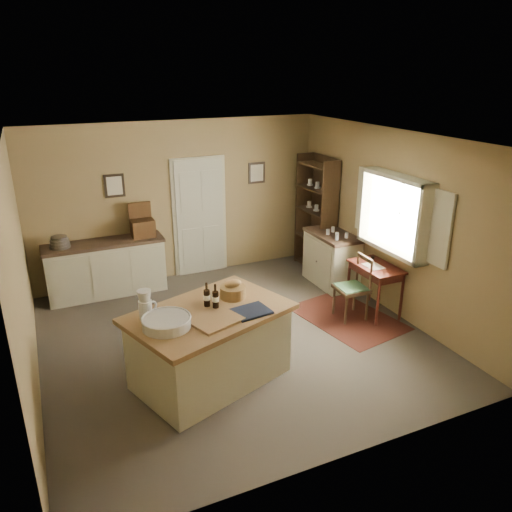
{
  "coord_description": "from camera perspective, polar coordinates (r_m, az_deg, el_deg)",
  "views": [
    {
      "loc": [
        -2.2,
        -5.6,
        3.51
      ],
      "look_at": [
        0.33,
        0.03,
        1.15
      ],
      "focal_mm": 35.0,
      "sensor_mm": 36.0,
      "label": 1
    }
  ],
  "objects": [
    {
      "name": "rug",
      "position": [
        7.6,
        10.39,
        -6.94
      ],
      "size": [
        1.36,
        1.77,
        0.01
      ],
      "primitive_type": "cube",
      "rotation": [
        0.0,
        0.0,
        0.18
      ],
      "color": "#521B16",
      "rests_on": "ground"
    },
    {
      "name": "work_island",
      "position": [
        5.92,
        -5.36,
        -10.0
      ],
      "size": [
        2.06,
        1.68,
        1.2
      ],
      "rotation": [
        0.0,
        0.0,
        0.34
      ],
      "color": "#BEBB98",
      "rests_on": "ground"
    },
    {
      "name": "wall_right",
      "position": [
        7.63,
        15.14,
        3.71
      ],
      "size": [
        0.1,
        5.0,
        2.7
      ],
      "primitive_type": "cube",
      "color": "olive",
      "rests_on": "ground"
    },
    {
      "name": "right_cabinet",
      "position": [
        8.55,
        8.62,
        -0.28
      ],
      "size": [
        0.58,
        1.03,
        0.99
      ],
      "color": "#BEBB98",
      "rests_on": "ground"
    },
    {
      "name": "ground",
      "position": [
        6.97,
        -2.42,
        -9.37
      ],
      "size": [
        5.0,
        5.0,
        0.0
      ],
      "primitive_type": "plane",
      "color": "#524A3F",
      "rests_on": "ground"
    },
    {
      "name": "window",
      "position": [
        7.38,
        15.79,
        4.69
      ],
      "size": [
        0.25,
        1.99,
        1.12
      ],
      "color": "#BEBB98",
      "rests_on": "ground"
    },
    {
      "name": "wall_left",
      "position": [
        6.01,
        -25.33,
        -2.28
      ],
      "size": [
        0.1,
        5.0,
        2.7
      ],
      "primitive_type": "cube",
      "color": "olive",
      "rests_on": "ground"
    },
    {
      "name": "shelving_unit",
      "position": [
        9.04,
        7.12,
        4.77
      ],
      "size": [
        0.35,
        0.92,
        2.05
      ],
      "color": "#302013",
      "rests_on": "ground"
    },
    {
      "name": "wall_front",
      "position": [
        4.38,
        9.8,
        -9.01
      ],
      "size": [
        5.0,
        0.1,
        2.7
      ],
      "primitive_type": "cube",
      "color": "olive",
      "rests_on": "ground"
    },
    {
      "name": "wall_back",
      "position": [
        8.67,
        -8.79,
        6.22
      ],
      "size": [
        5.0,
        0.1,
        2.7
      ],
      "primitive_type": "cube",
      "color": "olive",
      "rests_on": "ground"
    },
    {
      "name": "door",
      "position": [
        8.82,
        -6.44,
        4.59
      ],
      "size": [
        0.97,
        0.06,
        2.11
      ],
      "primitive_type": "cube",
      "color": "#B4B29A",
      "rests_on": "ground"
    },
    {
      "name": "framed_prints",
      "position": [
        8.62,
        -7.59,
        8.73
      ],
      "size": [
        2.82,
        0.02,
        0.38
      ],
      "color": "black",
      "rests_on": "ground"
    },
    {
      "name": "sideboard",
      "position": [
        8.41,
        -16.7,
        -1.13
      ],
      "size": [
        1.87,
        0.53,
        1.18
      ],
      "color": "#BEBB98",
      "rests_on": "ground"
    },
    {
      "name": "ceiling",
      "position": [
        6.08,
        -2.82,
        13.21
      ],
      "size": [
        5.0,
        5.0,
        0.0
      ],
      "primitive_type": "plane",
      "color": "silver",
      "rests_on": "wall_back"
    },
    {
      "name": "desk_chair",
      "position": [
        7.43,
        10.84,
        -3.7
      ],
      "size": [
        0.46,
        0.46,
        0.93
      ],
      "primitive_type": null,
      "rotation": [
        0.0,
        0.0,
        -0.06
      ],
      "color": "#302013",
      "rests_on": "ground"
    },
    {
      "name": "writing_desk",
      "position": [
        7.58,
        13.53,
        -1.79
      ],
      "size": [
        0.5,
        0.82,
        0.82
      ],
      "color": "#35120C",
      "rests_on": "ground"
    }
  ]
}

